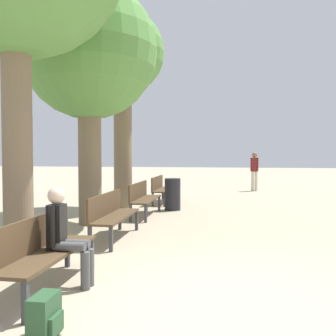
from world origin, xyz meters
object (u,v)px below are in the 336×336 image
Objects in this scene: trash_bin at (173,194)px; bench_row_2 at (143,196)px; bench_row_3 at (161,187)px; tree_row_2 at (122,58)px; person_seated at (65,233)px; bench_row_1 at (111,212)px; tree_row_1 at (89,53)px; bench_row_0 at (43,247)px; pedestrian_near at (254,169)px; backpack at (45,317)px.

bench_row_2 is at bearing -118.42° from trash_bin.
bench_row_3 is 4.31m from tree_row_2.
tree_row_2 is at bearing 100.03° from person_seated.
bench_row_1 is at bearing -90.00° from bench_row_2.
bench_row_2 is 3.80m from tree_row_1.
pedestrian_near is (3.38, 12.63, 0.45)m from bench_row_0.
tree_row_1 is at bearing 103.24° from bench_row_0.
bench_row_2 is at bearing -115.09° from pedestrian_near.
tree_row_1 reaches higher than bench_row_2.
bench_row_3 is at bearing 49.78° from tree_row_2.
bench_row_0 is at bearing -76.76° from tree_row_1.
tree_row_2 is at bearing 102.94° from bench_row_1.
bench_row_1 is 0.31× the size of tree_row_2.
bench_row_2 is at bearing 92.49° from person_seated.
backpack is at bearing -73.44° from person_seated.
person_seated reaches higher than bench_row_3.
pedestrian_near reaches higher than bench_row_2.
tree_row_1 is 5.34m from person_seated.
bench_row_2 and bench_row_3 have the same top height.
person_seated is at bearing -87.51° from bench_row_2.
bench_row_0 is at bearing -90.00° from bench_row_1.
backpack is (1.59, -8.09, -4.36)m from tree_row_2.
bench_row_3 is at bearing 112.23° from trash_bin.
tree_row_2 reaches higher than bench_row_2.
bench_row_1 is 5.40m from bench_row_3.
bench_row_0 is at bearing -149.73° from person_seated.
bench_row_0 and bench_row_3 have the same top height.
backpack is (0.38, -1.27, -0.48)m from person_seated.
pedestrian_near reaches higher than trash_bin.
pedestrian_near is (3.38, 4.52, 0.45)m from bench_row_3.
bench_row_1 is (0.00, 2.70, 0.00)m from bench_row_0.
bench_row_0 reaches higher than backpack.
backpack is at bearing -84.69° from bench_row_2.
tree_row_1 is 4.56m from trash_bin.
tree_row_2 is (-0.98, -1.16, 4.03)m from bench_row_3.
tree_row_1 is 0.93× the size of tree_row_2.
bench_row_2 is 0.33× the size of tree_row_1.
person_seated is 0.73× the size of pedestrian_near.
backpack is at bearing -101.39° from pedestrian_near.
tree_row_2 is 8.00m from pedestrian_near.
bench_row_1 is 0.33× the size of tree_row_1.
bench_row_3 is 5.67m from pedestrian_near.
tree_row_1 reaches higher than bench_row_3.
bench_row_1 is 2.70m from bench_row_2.
backpack is 0.23× the size of pedestrian_near.
tree_row_2 reaches higher than person_seated.
bench_row_2 is 5.28m from person_seated.
trash_bin is (-2.75, -6.06, -0.51)m from pedestrian_near.
bench_row_0 is 2.70m from bench_row_1.
tree_row_1 reaches higher than trash_bin.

